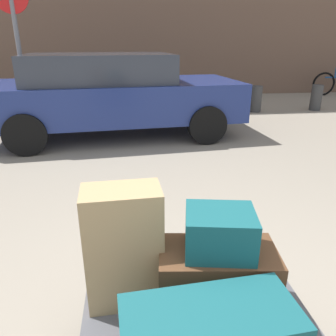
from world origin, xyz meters
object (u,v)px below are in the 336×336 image
object	(u,v)px
parked_car	(112,93)
bollard_kerb_near	(256,99)
luggage_cart	(199,336)
bollard_kerb_mid	(316,98)
duffel_bag_brown_rear_right	(217,279)
no_parking_sign	(19,47)
suitcase_tan_rear_left	(124,247)
duffel_bag_teal_topmost_pile	(220,232)

from	to	relation	value
parked_car	bollard_kerb_near	size ratio (longest dim) A/B	7.15
luggage_cart	bollard_kerb_mid	bearing A→B (deg)	55.87
duffel_bag_brown_rear_right	no_parking_sign	xyz separation A→B (m)	(-2.02, 4.33, 1.03)
suitcase_tan_rear_left	duffel_bag_teal_topmost_pile	size ratio (longest dim) A/B	1.98
duffel_bag_teal_topmost_pile	bollard_kerb_near	distance (m)	6.91
bollard_kerb_near	no_parking_sign	size ratio (longest dim) A/B	0.25
luggage_cart	duffel_bag_teal_topmost_pile	bearing A→B (deg)	47.61
parked_car	no_parking_sign	size ratio (longest dim) A/B	1.78
bollard_kerb_mid	no_parking_sign	distance (m)	6.71
duffel_bag_brown_rear_right	bollard_kerb_near	xyz separation A→B (m)	(2.71, 6.34, -0.20)
luggage_cart	suitcase_tan_rear_left	distance (m)	0.57
duffel_bag_brown_rear_right	luggage_cart	bearing A→B (deg)	-125.37
parked_car	bollard_kerb_mid	size ratio (longest dim) A/B	7.15
parked_car	bollard_kerb_near	bearing A→B (deg)	27.01
suitcase_tan_rear_left	duffel_bag_teal_topmost_pile	bearing A→B (deg)	-16.98
duffel_bag_teal_topmost_pile	parked_car	world-z (taller)	parked_car
luggage_cart	suitcase_tan_rear_left	size ratio (longest dim) A/B	1.78
suitcase_tan_rear_left	parked_car	world-z (taller)	parked_car
no_parking_sign	bollard_kerb_near	bearing A→B (deg)	23.06
suitcase_tan_rear_left	no_parking_sign	xyz separation A→B (m)	(-1.56, 4.21, 0.88)
luggage_cart	bollard_kerb_mid	world-z (taller)	bollard_kerb_mid
duffel_bag_teal_topmost_pile	parked_car	xyz separation A→B (m)	(-0.64, 4.63, -0.02)
parked_car	bollard_kerb_near	world-z (taller)	parked_car
duffel_bag_brown_rear_right	suitcase_tan_rear_left	bearing A→B (deg)	172.49
duffel_bag_teal_topmost_pile	bollard_kerb_mid	size ratio (longest dim) A/B	0.52
bollard_kerb_near	duffel_bag_brown_rear_right	bearing A→B (deg)	-113.17
bollard_kerb_near	no_parking_sign	world-z (taller)	no_parking_sign
suitcase_tan_rear_left	bollard_kerb_mid	world-z (taller)	suitcase_tan_rear_left
luggage_cart	no_parking_sign	bearing A→B (deg)	113.24
luggage_cart	bollard_kerb_mid	size ratio (longest dim) A/B	1.82
duffel_bag_teal_topmost_pile	bollard_kerb_mid	world-z (taller)	duffel_bag_teal_topmost_pile
no_parking_sign	parked_car	bearing A→B (deg)	12.44
luggage_cart	bollard_kerb_near	distance (m)	7.05
luggage_cart	bollard_kerb_near	bearing A→B (deg)	66.41
duffel_bag_teal_topmost_pile	no_parking_sign	distance (m)	4.83
duffel_bag_teal_topmost_pile	no_parking_sign	xyz separation A→B (m)	(-2.02, 4.33, 0.75)
duffel_bag_brown_rear_right	duffel_bag_teal_topmost_pile	xyz separation A→B (m)	(0.00, -0.00, 0.27)
parked_car	bollard_kerb_mid	xyz separation A→B (m)	(4.91, 1.71, -0.45)
suitcase_tan_rear_left	bollard_kerb_near	bearing A→B (deg)	60.58
duffel_bag_teal_topmost_pile	bollard_kerb_mid	xyz separation A→B (m)	(4.27, 6.34, -0.47)
duffel_bag_teal_topmost_pile	no_parking_sign	size ratio (longest dim) A/B	0.13
bollard_kerb_near	suitcase_tan_rear_left	bearing A→B (deg)	-116.96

